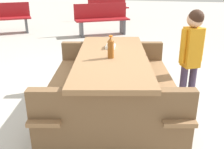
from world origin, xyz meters
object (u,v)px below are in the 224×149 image
at_px(soda_bottle, 111,48).
at_px(park_bench_near, 102,19).
at_px(picnic_table, 112,81).
at_px(child_in_coat, 192,48).
at_px(park_bench_mid, 3,18).
at_px(park_bench_far, 108,7).
at_px(hotdog_tray, 110,45).

distance_m(soda_bottle, park_bench_near, 4.59).
height_order(picnic_table, child_in_coat, child_in_coat).
bearing_deg(park_bench_mid, park_bench_far, -37.36).
xyz_separation_m(soda_bottle, child_in_coat, (0.48, -0.86, -0.08)).
xyz_separation_m(park_bench_mid, park_bench_far, (3.09, -2.36, 0.00)).
bearing_deg(picnic_table, park_bench_mid, 46.16).
bearing_deg(park_bench_near, hotdog_tray, -164.05).
xyz_separation_m(park_bench_near, park_bench_far, (2.63, 0.42, 0.00)).
distance_m(child_in_coat, park_bench_far, 7.02).
bearing_deg(park_bench_near, soda_bottle, -164.30).
relative_size(child_in_coat, park_bench_near, 0.81).
bearing_deg(hotdog_tray, child_in_coat, -84.65).
height_order(hotdog_tray, park_bench_far, park_bench_far).
relative_size(picnic_table, soda_bottle, 8.47).
distance_m(child_in_coat, park_bench_near, 4.45).
bearing_deg(park_bench_mid, child_in_coat, -125.33).
distance_m(park_bench_near, park_bench_mid, 2.82).
distance_m(soda_bottle, child_in_coat, 0.99).
bearing_deg(hotdog_tray, soda_bottle, -166.88).
relative_size(soda_bottle, park_bench_far, 0.16).
bearing_deg(park_bench_far, soda_bottle, -166.72).
distance_m(picnic_table, park_bench_far, 7.13).
relative_size(park_bench_near, park_bench_mid, 1.02).
distance_m(hotdog_tray, park_bench_far, 6.82).
bearing_deg(soda_bottle, park_bench_near, 15.70).
bearing_deg(park_bench_mid, hotdog_tray, -132.11).
distance_m(picnic_table, park_bench_mid, 5.56).
xyz_separation_m(child_in_coat, park_bench_near, (3.92, 2.10, -0.33)).
height_order(park_bench_near, park_bench_mid, same).
xyz_separation_m(picnic_table, child_in_coat, (0.39, -0.87, 0.34)).
bearing_deg(child_in_coat, park_bench_far, 21.06).
xyz_separation_m(hotdog_tray, child_in_coat, (0.09, -0.95, -0.00)).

